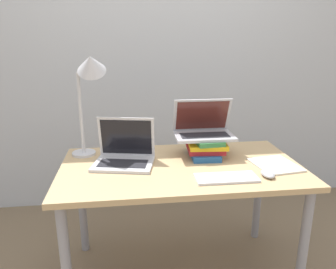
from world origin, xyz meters
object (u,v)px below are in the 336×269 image
at_px(laptop_left, 124,155).
at_px(wireless_keyboard, 226,178).
at_px(laptop_on_books, 203,129).
at_px(desk_lamp, 89,76).
at_px(book_stack, 205,146).
at_px(mouse, 268,174).
at_px(notepad, 275,165).

height_order(laptop_left, wireless_keyboard, laptop_left).
relative_size(laptop_on_books, desk_lamp, 0.55).
bearing_deg(wireless_keyboard, laptop_on_books, 95.38).
relative_size(book_stack, mouse, 2.80).
bearing_deg(mouse, desk_lamp, 155.10).
height_order(laptop_left, desk_lamp, desk_lamp).
bearing_deg(laptop_left, notepad, -9.96).
relative_size(laptop_on_books, mouse, 3.36).
xyz_separation_m(laptop_left, desk_lamp, (-0.18, 0.14, 0.42)).
bearing_deg(book_stack, mouse, -54.92).
xyz_separation_m(mouse, desk_lamp, (-0.90, 0.42, 0.46)).
relative_size(book_stack, wireless_keyboard, 0.93).
relative_size(laptop_left, book_stack, 1.26).
distance_m(wireless_keyboard, notepad, 0.35).
distance_m(book_stack, wireless_keyboard, 0.35).
distance_m(mouse, notepad, 0.17).
bearing_deg(book_stack, notepad, -31.61).
bearing_deg(laptop_left, wireless_keyboard, -29.19).
xyz_separation_m(laptop_left, wireless_keyboard, (0.50, -0.28, -0.04)).
bearing_deg(desk_lamp, wireless_keyboard, -31.70).
relative_size(wireless_keyboard, notepad, 1.12).
relative_size(notepad, desk_lamp, 0.44).
distance_m(mouse, desk_lamp, 1.09).
bearing_deg(desk_lamp, book_stack, -6.22).
xyz_separation_m(book_stack, laptop_on_books, (-0.01, 0.02, 0.10)).
relative_size(wireless_keyboard, desk_lamp, 0.50).
bearing_deg(book_stack, wireless_keyboard, -85.84).
relative_size(laptop_left, mouse, 3.53).
bearing_deg(notepad, laptop_on_books, 146.49).
bearing_deg(wireless_keyboard, laptop_left, 150.81).
distance_m(laptop_left, notepad, 0.84).
height_order(laptop_on_books, wireless_keyboard, laptop_on_books).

